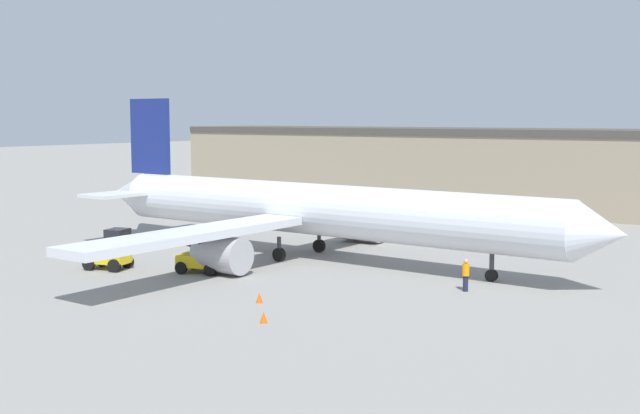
{
  "coord_description": "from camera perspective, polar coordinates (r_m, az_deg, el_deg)",
  "views": [
    {
      "loc": [
        31.04,
        -43.19,
        9.53
      ],
      "look_at": [
        0.0,
        0.0,
        3.54
      ],
      "focal_mm": 45.0,
      "sensor_mm": 36.0,
      "label": 1
    }
  ],
  "objects": [
    {
      "name": "ground_plane",
      "position": [
        54.03,
        0.0,
        -3.73
      ],
      "size": [
        400.0,
        400.0,
        0.0
      ],
      "primitive_type": "plane",
      "color": "gray"
    },
    {
      "name": "terminal_building",
      "position": [
        90.14,
        8.14,
        2.95
      ],
      "size": [
        63.01,
        12.77,
        8.32
      ],
      "color": "gray",
      "rests_on": "ground_plane"
    },
    {
      "name": "airplane",
      "position": [
        54.14,
        -0.85,
        -0.22
      ],
      "size": [
        40.96,
        37.9,
        10.94
      ],
      "rotation": [
        0.0,
        0.0,
        -0.01
      ],
      "color": "silver",
      "rests_on": "ground_plane"
    },
    {
      "name": "ground_crew_worker",
      "position": [
        44.76,
        10.33,
        -4.71
      ],
      "size": [
        0.4,
        0.4,
        1.81
      ],
      "rotation": [
        0.0,
        0.0,
        4.04
      ],
      "color": "#1E2338",
      "rests_on": "ground_plane"
    },
    {
      "name": "baggage_tug",
      "position": [
        51.93,
        -14.63,
        -3.07
      ],
      "size": [
        3.05,
        2.44,
        2.6
      ],
      "rotation": [
        0.0,
        0.0,
        0.29
      ],
      "color": "yellow",
      "rests_on": "ground_plane"
    },
    {
      "name": "belt_loader_truck",
      "position": [
        49.72,
        -8.18,
        -3.47
      ],
      "size": [
        3.15,
        2.62,
        2.19
      ],
      "rotation": [
        0.0,
        0.0,
        0.29
      ],
      "color": "yellow",
      "rests_on": "ground_plane"
    },
    {
      "name": "safety_cone_near",
      "position": [
        41.62,
        -4.33,
        -6.44
      ],
      "size": [
        0.36,
        0.36,
        0.55
      ],
      "color": "#EF590F",
      "rests_on": "ground_plane"
    },
    {
      "name": "safety_cone_far",
      "position": [
        37.63,
        -4.03,
        -7.83
      ],
      "size": [
        0.36,
        0.36,
        0.55
      ],
      "color": "#EF590F",
      "rests_on": "ground_plane"
    }
  ]
}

